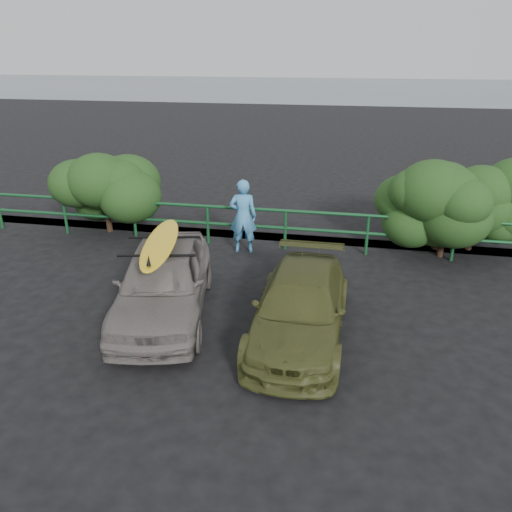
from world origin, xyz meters
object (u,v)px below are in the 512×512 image
Objects in this scene: guardrail at (246,227)px; surfboard at (160,243)px; sedan at (163,281)px; olive_vehicle at (300,307)px; man at (243,216)px.

surfboard reaches higher than guardrail.
guardrail is 3.82m from sedan.
olive_vehicle is (1.82, -4.03, 0.03)m from guardrail.
man is (0.78, 3.38, 0.23)m from sedan.
olive_vehicle reaches higher than guardrail.
man reaches higher than olive_vehicle.
surfboard is (-2.60, 0.29, 0.89)m from olive_vehicle.
guardrail is 3.92m from surfboard.
olive_vehicle is (2.60, -0.29, -0.13)m from sedan.
guardrail is at bearing 66.41° from sedan.
guardrail is 3.67× the size of olive_vehicle.
surfboard is (-0.78, -3.38, 0.53)m from man.
guardrail is 3.51× the size of sedan.
sedan is 2.18× the size of man.
man is (0.01, -0.35, 0.39)m from guardrail.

